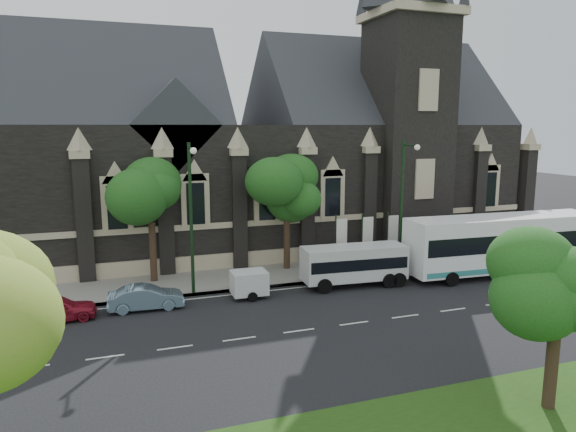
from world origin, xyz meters
name	(u,v)px	position (x,y,z in m)	size (l,w,h in m)	color
ground	(299,331)	(0.00, 0.00, 0.00)	(160.00, 160.00, 0.00)	black
sidewalk	(249,277)	(0.00, 9.50, 0.07)	(80.00, 5.00, 0.15)	gray
museum	(278,147)	(5.12, 18.78, 8.17)	(40.00, 17.70, 29.90)	black
tree_park_east	(559,281)	(6.18, -9.32, 4.62)	(3.40, 3.40, 6.28)	black
tree_walk_right	(289,187)	(3.21, 10.71, 5.82)	(4.08, 4.08, 7.80)	black
tree_walk_left	(153,194)	(-5.80, 10.70, 5.73)	(3.91, 3.91, 7.64)	black
street_lamp_near	(403,199)	(10.00, 7.09, 5.11)	(0.36, 1.88, 9.00)	black
street_lamp_mid	(191,211)	(-4.00, 7.09, 5.11)	(0.36, 1.88, 9.00)	black
banner_flag_left	(339,238)	(6.29, 9.00, 2.38)	(0.90, 0.10, 4.00)	black
banner_flag_center	(366,236)	(8.29, 9.00, 2.38)	(0.90, 0.10, 4.00)	black
banner_flag_right	(391,234)	(10.29, 9.00, 2.38)	(0.90, 0.10, 4.00)	black
tour_coach	(503,243)	(16.45, 4.83, 2.16)	(13.78, 3.70, 3.98)	white
shuttle_bus	(354,263)	(5.87, 5.82, 1.47)	(6.67, 2.75, 2.52)	silver
box_trailer	(249,283)	(-1.00, 5.67, 0.90)	(2.98, 1.75, 1.58)	silver
sedan	(146,297)	(-6.85, 5.64, 0.67)	(1.41, 4.06, 1.34)	#6F8DA1
car_far_red	(56,309)	(-11.33, 5.34, 0.67)	(1.57, 3.91, 1.33)	maroon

